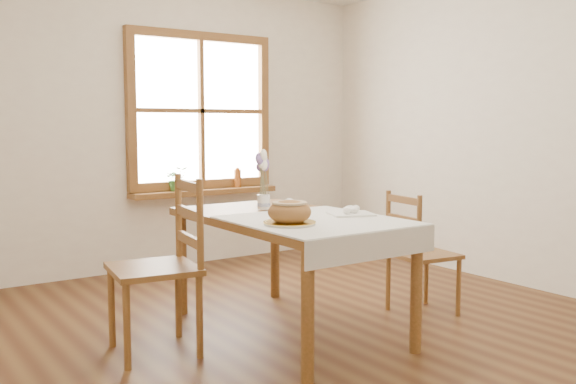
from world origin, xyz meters
The scene contains 18 objects.
ground centered at (0.00, 0.00, 0.00)m, with size 5.00×5.00×0.00m, color brown.
room_walls centered at (0.00, 0.00, 1.71)m, with size 4.60×5.10×2.65m.
window centered at (0.50, 2.47, 1.45)m, with size 1.46×0.08×1.46m.
window_sill centered at (0.50, 2.40, 0.69)m, with size 1.46×0.20×0.05m.
dining_table centered at (0.00, 0.30, 0.66)m, with size 0.90×1.60×0.75m.
table_linen centered at (0.00, 0.00, 0.76)m, with size 0.91×0.99×0.01m, color silver.
chair_left centered at (-0.86, 0.43, 0.51)m, with size 0.48×0.50×1.02m, color brown, non-canonical shape.
chair_right centered at (1.01, 0.09, 0.43)m, with size 0.40×0.42×0.86m, color brown, non-canonical shape.
bread_plate centered at (-0.24, -0.06, 0.77)m, with size 0.29×0.29×0.02m, color silver.
bread_loaf centered at (-0.24, -0.06, 0.84)m, with size 0.25×0.25×0.14m, color #9C6337.
egg_napkin centered at (0.30, 0.05, 0.77)m, with size 0.26×0.22×0.01m, color silver.
eggs centered at (0.30, 0.05, 0.79)m, with size 0.20×0.18×0.04m, color white, non-canonical shape.
salt_shaker centered at (0.03, 0.37, 0.80)m, with size 0.04×0.04×0.08m, color silver.
pepper_shaker centered at (0.03, 0.33, 0.81)m, with size 0.05×0.05×0.10m, color silver.
flower_vase centered at (0.02, 0.61, 0.80)m, with size 0.09×0.09×0.10m, color silver.
lavender_bouquet centered at (0.02, 0.61, 0.99)m, with size 0.15×0.15×0.29m, color #795DA5, non-canonical shape.
potted_plant centered at (0.21, 2.40, 0.80)m, with size 0.20×0.22×0.17m, color #326729.
amber_bottle centered at (0.85, 2.40, 0.81)m, with size 0.07×0.07×0.19m, color #A1521D.
Camera 1 is at (-2.28, -3.00, 1.32)m, focal length 40.00 mm.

